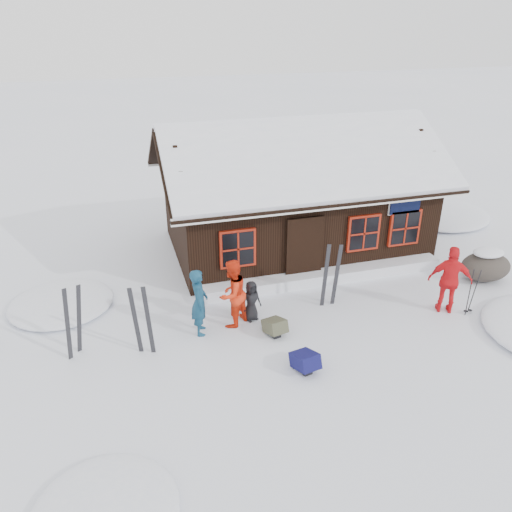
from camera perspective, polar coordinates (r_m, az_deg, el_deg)
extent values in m
plane|color=white|center=(12.92, 5.56, -8.39)|extent=(120.00, 120.00, 0.00)
cube|color=black|center=(16.99, 4.25, 5.09)|extent=(8.00, 5.00, 2.50)
cube|color=black|center=(15.05, 6.50, 10.67)|extent=(8.90, 3.14, 1.88)
cube|color=black|center=(17.72, 2.77, 13.09)|extent=(8.90, 3.14, 1.88)
cube|color=white|center=(15.01, 6.52, 11.19)|extent=(8.72, 3.07, 1.86)
cube|color=white|center=(17.69, 2.78, 13.54)|extent=(8.72, 3.07, 1.86)
cube|color=white|center=(16.19, 4.60, 14.98)|extent=(8.81, 0.22, 0.14)
cube|color=silver|center=(14.02, 8.63, 5.68)|extent=(8.90, 0.10, 0.20)
cube|color=black|center=(14.70, 5.48, 0.58)|extent=(1.00, 0.10, 2.00)
cube|color=black|center=(15.66, 16.71, 5.74)|extent=(1.00, 0.06, 0.60)
cube|color=maroon|center=(13.97, -2.09, 0.87)|extent=(1.04, 0.10, 1.14)
cube|color=black|center=(13.93, -2.05, 0.80)|extent=(0.90, 0.04, 1.00)
cube|color=maroon|center=(15.32, 12.18, 2.60)|extent=(1.04, 0.10, 1.14)
cube|color=black|center=(15.29, 12.25, 2.54)|extent=(0.90, 0.04, 1.00)
cube|color=maroon|center=(16.01, 16.61, 3.11)|extent=(1.04, 0.10, 1.14)
cube|color=black|center=(15.98, 16.69, 3.05)|extent=(0.90, 0.04, 1.00)
cube|color=white|center=(15.12, 7.74, -2.29)|extent=(7.60, 0.60, 0.35)
ellipsoid|color=white|center=(14.84, -21.29, -5.32)|extent=(2.80, 2.80, 0.34)
ellipsoid|color=white|center=(21.27, 19.84, 4.32)|extent=(4.00, 4.00, 0.48)
imported|color=navy|center=(12.38, -6.50, -5.24)|extent=(0.52, 0.70, 1.76)
imported|color=red|center=(12.62, -2.74, -4.31)|extent=(1.12, 1.08, 1.82)
imported|color=red|center=(14.09, 21.30, -2.58)|extent=(1.20, 0.95, 1.90)
imported|color=black|center=(12.98, -0.54, -5.15)|extent=(0.63, 0.50, 1.11)
ellipsoid|color=#443D36|center=(16.51, 24.75, -1.11)|extent=(1.53, 1.15, 0.84)
ellipsoid|color=white|center=(16.37, 24.98, 0.02)|extent=(0.97, 0.70, 0.21)
cube|color=black|center=(12.27, -20.73, -7.40)|extent=(0.21, 0.28, 1.80)
cube|color=black|center=(12.39, -19.57, -6.87)|extent=(0.33, 0.11, 1.80)
cube|color=black|center=(11.94, -13.59, -7.30)|extent=(0.21, 0.07, 1.81)
cube|color=black|center=(11.89, -12.18, -7.32)|extent=(0.18, 0.12, 1.81)
cube|color=black|center=(13.58, 7.93, -2.34)|extent=(0.23, 0.08, 1.87)
cube|color=black|center=(13.66, 9.18, -2.26)|extent=(0.21, 0.12, 1.87)
cylinder|color=black|center=(14.32, 23.20, -3.90)|extent=(0.10, 0.12, 1.36)
cylinder|color=black|center=(14.41, 23.66, -3.80)|extent=(0.10, 0.12, 1.36)
cube|color=#111148|center=(11.52, 5.62, -12.14)|extent=(0.58, 0.71, 0.34)
cube|color=#474833|center=(12.62, 2.16, -8.29)|extent=(0.56, 0.68, 0.32)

